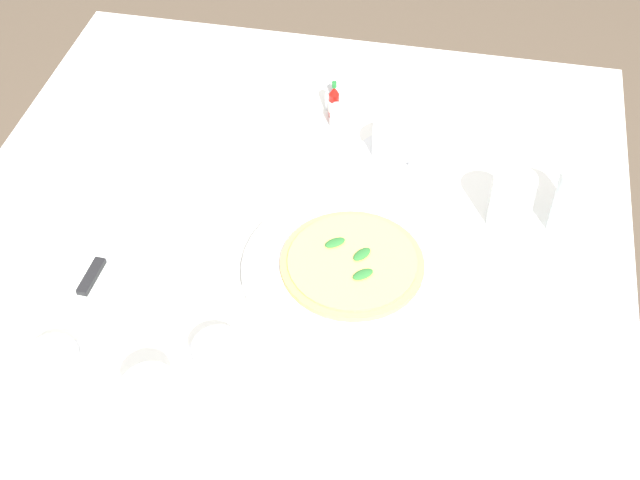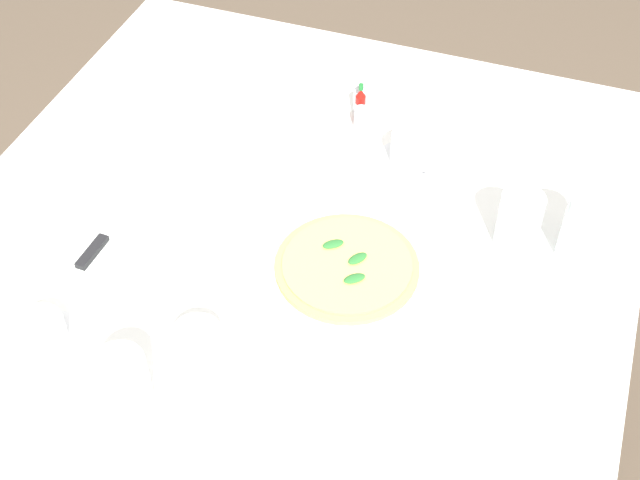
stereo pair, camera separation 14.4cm
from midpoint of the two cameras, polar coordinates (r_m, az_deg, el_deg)
The scene contains 15 objects.
ground_plane at distance 2.07m, azimuth -3.52°, elevation -13.30°, with size 8.00×8.00×0.00m, color brown.
dining_table at distance 1.59m, azimuth -4.48°, elevation -2.27°, with size 1.16×1.16×0.72m.
pizza_plate at distance 1.41m, azimuth -0.81°, elevation -2.05°, with size 0.36×0.36×0.02m.
pizza at distance 1.40m, azimuth -0.81°, elevation -1.67°, with size 0.23×0.23×0.02m.
coffee_cup_right_edge at distance 1.35m, azimuth -19.99°, elevation -8.05°, with size 0.13×0.13×0.06m.
coffee_cup_far_right at distance 1.30m, azimuth -9.78°, elevation -7.89°, with size 0.13×0.13×0.06m.
coffee_cup_left_edge at distance 1.60m, azimuth 2.25°, elevation 6.19°, with size 0.13×0.13×0.07m.
water_glass_back_corner at distance 1.49m, azimuth 13.70°, elevation 2.06°, with size 0.07×0.07×0.13m.
water_glass_near_right at distance 1.24m, azimuth -14.18°, elevation -10.93°, with size 0.08×0.08×0.10m.
water_glass_far_left at distance 1.49m, azimuth 9.73°, elevation 2.19°, with size 0.07×0.07×0.10m.
napkin_folded at distance 1.48m, azimuth -16.65°, elevation -1.49°, with size 0.22×0.13×0.02m.
dinner_knife at distance 1.47m, azimuth -16.72°, elevation -1.05°, with size 0.20×0.03×0.01m.
hot_sauce_bottle at distance 1.70m, azimuth -1.53°, elevation 8.90°, with size 0.02×0.02×0.08m.
salt_shaker at distance 1.72m, azimuth -1.65°, elevation 9.25°, with size 0.03×0.03×0.06m.
pepper_shaker at distance 1.68m, azimuth -1.39°, elevation 8.04°, with size 0.03×0.03×0.06m.
Camera 1 is at (-1.02, -0.26, 1.78)m, focal length 48.74 mm.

